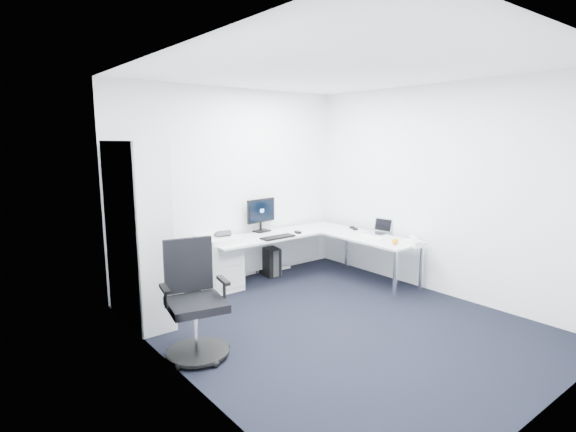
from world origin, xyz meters
TOP-DOWN VIEW (x-y plane):
  - ground at (0.00, 0.00)m, footprint 4.20×4.20m
  - ceiling at (0.00, 0.00)m, footprint 4.20×4.20m
  - wall_back at (0.00, 2.10)m, footprint 3.60×0.02m
  - wall_front at (0.00, -2.10)m, footprint 3.60×0.02m
  - wall_left at (-1.80, 0.00)m, footprint 0.02×4.20m
  - wall_right at (1.80, 0.00)m, footprint 0.02×4.20m
  - l_desk at (0.55, 1.40)m, footprint 2.27×1.27m
  - drawer_pedestal at (-0.41, 1.87)m, footprint 0.47×0.59m
  - bookshelf at (-1.62, 1.45)m, footprint 0.39×1.00m
  - task_chair at (-1.54, 0.28)m, footprint 0.72×0.72m
  - black_pc_tower at (0.49, 1.95)m, footprint 0.26×0.46m
  - beige_pc_tower at (-1.09, 1.88)m, footprint 0.18×0.39m
  - power_strip at (0.80, 2.04)m, footprint 0.31×0.08m
  - monitor at (0.40, 1.98)m, footprint 0.54×0.24m
  - black_keyboard at (0.33, 1.50)m, footprint 0.50×0.18m
  - mouse at (0.74, 1.56)m, footprint 0.08×0.11m
  - desk_phone at (-0.34, 1.84)m, footprint 0.23×0.23m
  - laptop at (1.58, 0.82)m, footprint 0.34×0.33m
  - white_keyboard at (1.35, 0.70)m, footprint 0.15×0.39m
  - headphones at (1.60, 1.27)m, footprint 0.18×0.22m
  - orange_fruit at (1.27, 0.24)m, footprint 0.08×0.08m
  - tissue_box at (1.38, 0.04)m, footprint 0.17×0.25m

SIDE VIEW (x-z plane):
  - ground at x=0.00m, z-range 0.00..0.00m
  - power_strip at x=0.80m, z-range 0.00..0.04m
  - beige_pc_tower at x=-1.09m, z-range 0.00..0.37m
  - black_pc_tower at x=0.49m, z-range 0.00..0.43m
  - l_desk at x=0.55m, z-range 0.00..0.66m
  - drawer_pedestal at x=-0.41m, z-range 0.00..0.73m
  - task_chair at x=-1.54m, z-range 0.00..1.09m
  - white_keyboard at x=1.35m, z-range 0.66..0.68m
  - black_keyboard at x=0.33m, z-range 0.66..0.69m
  - mouse at x=0.74m, z-range 0.66..0.70m
  - headphones at x=1.60m, z-range 0.66..0.71m
  - tissue_box at x=1.38m, z-range 0.66..0.74m
  - orange_fruit at x=1.27m, z-range 0.66..0.75m
  - desk_phone at x=-0.34m, z-range 0.66..0.80m
  - laptop at x=1.58m, z-range 0.66..0.88m
  - monitor at x=0.40m, z-range 0.66..1.16m
  - bookshelf at x=-1.62m, z-range 0.00..1.99m
  - wall_back at x=0.00m, z-range 0.00..2.70m
  - wall_front at x=0.00m, z-range 0.00..2.70m
  - wall_left at x=-1.80m, z-range 0.00..2.70m
  - wall_right at x=1.80m, z-range 0.00..2.70m
  - ceiling at x=0.00m, z-range 2.70..2.70m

